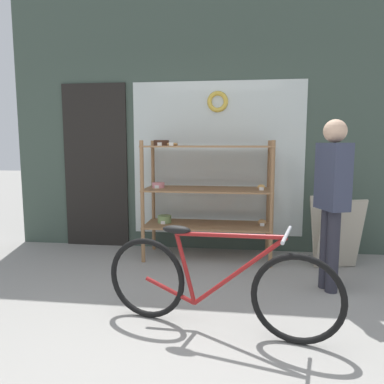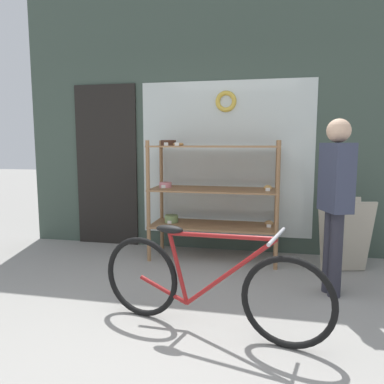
{
  "view_description": "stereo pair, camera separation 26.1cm",
  "coord_description": "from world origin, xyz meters",
  "px_view_note": "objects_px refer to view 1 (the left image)",
  "views": [
    {
      "loc": [
        0.5,
        -2.07,
        1.35
      ],
      "look_at": [
        0.06,
        1.26,
        0.91
      ],
      "focal_mm": 35.0,
      "sensor_mm": 36.0,
      "label": 1
    },
    {
      "loc": [
        0.76,
        -2.03,
        1.35
      ],
      "look_at": [
        0.06,
        1.26,
        0.91
      ],
      "focal_mm": 35.0,
      "sensor_mm": 36.0,
      "label": 2
    }
  ],
  "objects_px": {
    "display_case": "(204,189)",
    "sandwich_board": "(336,232)",
    "pedestrian": "(332,193)",
    "bicycle": "(215,284)"
  },
  "relations": [
    {
      "from": "pedestrian",
      "to": "bicycle",
      "type": "bearing_deg",
      "value": 111.85
    },
    {
      "from": "display_case",
      "to": "bicycle",
      "type": "distance_m",
      "value": 1.79
    },
    {
      "from": "display_case",
      "to": "pedestrian",
      "type": "relative_size",
      "value": 0.94
    },
    {
      "from": "display_case",
      "to": "sandwich_board",
      "type": "distance_m",
      "value": 1.53
    },
    {
      "from": "sandwich_board",
      "to": "pedestrian",
      "type": "relative_size",
      "value": 0.49
    },
    {
      "from": "bicycle",
      "to": "display_case",
      "type": "bearing_deg",
      "value": 111.24
    },
    {
      "from": "sandwich_board",
      "to": "display_case",
      "type": "bearing_deg",
      "value": 159.57
    },
    {
      "from": "bicycle",
      "to": "sandwich_board",
      "type": "xyz_separation_m",
      "value": [
        1.2,
        1.55,
        0.05
      ]
    },
    {
      "from": "display_case",
      "to": "bicycle",
      "type": "relative_size",
      "value": 0.85
    },
    {
      "from": "sandwich_board",
      "to": "pedestrian",
      "type": "bearing_deg",
      "value": -122.24
    }
  ]
}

